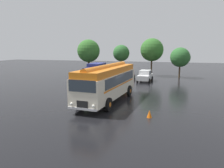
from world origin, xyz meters
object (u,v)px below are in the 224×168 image
object	(u,v)px
car_near_left	(111,74)
traffic_cone	(149,114)
car_mid_left	(128,75)
car_mid_right	(145,76)
vintage_bus	(107,81)
box_van	(95,71)

from	to	relation	value
car_near_left	traffic_cone	distance (m)	19.28
car_mid_left	traffic_cone	size ratio (longest dim) A/B	7.86
traffic_cone	car_mid_right	bearing A→B (deg)	98.82
car_mid_left	car_mid_right	size ratio (longest dim) A/B	1.01
car_near_left	car_mid_left	size ratio (longest dim) A/B	0.97
car_mid_left	traffic_cone	world-z (taller)	car_mid_left
vintage_bus	traffic_cone	bearing A→B (deg)	-41.37
car_mid_left	traffic_cone	xyz separation A→B (m)	(5.47, -17.83, -0.57)
vintage_bus	car_mid_left	world-z (taller)	vintage_bus
vintage_bus	traffic_cone	distance (m)	6.07
car_mid_right	traffic_cone	distance (m)	17.46
car_mid_right	box_van	bearing A→B (deg)	178.28
traffic_cone	car_near_left	bearing A→B (deg)	114.84
car_mid_right	traffic_cone	size ratio (longest dim) A/B	7.78
car_near_left	car_mid_left	xyz separation A→B (m)	(2.62, 0.35, 0.00)
car_near_left	box_van	xyz separation A→B (m)	(-2.63, -0.01, 0.52)
car_mid_right	box_van	world-z (taller)	box_van
box_van	traffic_cone	bearing A→B (deg)	-58.48
car_mid_right	box_van	distance (m)	8.07
vintage_bus	car_mid_left	xyz separation A→B (m)	(-1.08, 13.97, -1.05)
car_mid_left	car_mid_right	bearing A→B (deg)	-11.98
vintage_bus	car_mid_right	xyz separation A→B (m)	(1.71, 13.37, -1.05)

